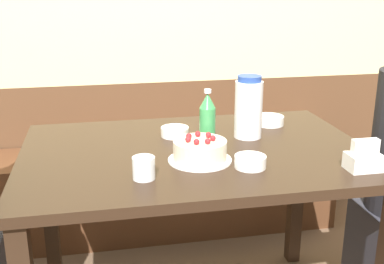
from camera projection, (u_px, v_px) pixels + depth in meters
The scene contains 11 objects.
back_wall at pixel (157, 2), 2.61m from camera, with size 4.80×0.04×2.50m.
bench_seat at pixel (166, 190), 2.71m from camera, with size 1.90×0.38×0.48m.
dining_table at pixel (196, 174), 1.80m from camera, with size 1.27×0.86×0.77m.
birthday_cake at pixel (200, 151), 1.64m from camera, with size 0.22×0.22×0.09m.
water_pitcher at pixel (248, 108), 1.87m from camera, with size 0.11×0.11×0.25m.
soju_bottle at pixel (207, 119), 1.78m from camera, with size 0.06×0.06×0.22m.
napkin_holder at pixel (364, 159), 1.56m from camera, with size 0.11×0.08×0.11m.
bowl_soup_white at pixel (269, 120), 2.06m from camera, with size 0.12×0.12×0.04m.
bowl_rice_small at pixel (250, 162), 1.59m from camera, with size 0.11×0.11×0.04m.
bowl_side_dish at pixel (175, 132), 1.91m from camera, with size 0.11×0.11×0.04m.
glass_water_tall at pixel (144, 168), 1.50m from camera, with size 0.07×0.07×0.07m.
Camera 1 is at (-0.34, -1.63, 1.37)m, focal length 45.00 mm.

